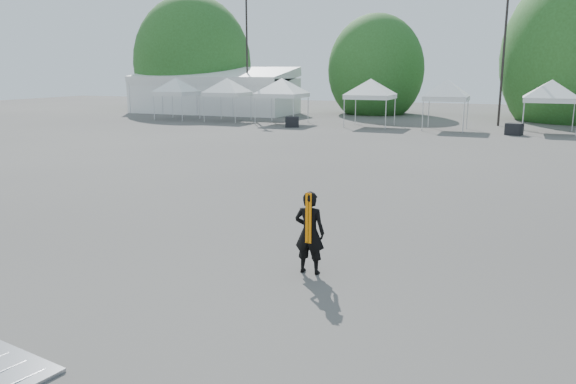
% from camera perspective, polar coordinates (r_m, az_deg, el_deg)
% --- Properties ---
extents(ground, '(120.00, 120.00, 0.00)m').
position_cam_1_polar(ground, '(12.51, 0.67, -5.83)').
color(ground, '#474442').
rests_on(ground, ground).
extents(marquee, '(15.00, 6.25, 4.23)m').
position_cam_1_polar(marquee, '(53.12, -7.57, 10.07)').
color(marquee, white).
rests_on(marquee, ground).
extents(light_pole_west, '(0.60, 0.25, 10.30)m').
position_cam_1_polar(light_pole_west, '(50.35, -4.20, 14.35)').
color(light_pole_west, black).
rests_on(light_pole_west, ground).
extents(light_pole_east, '(0.60, 0.25, 9.80)m').
position_cam_1_polar(light_pole_east, '(43.11, 21.11, 13.61)').
color(light_pole_east, black).
rests_on(light_pole_east, ground).
extents(tree_far_w, '(4.80, 4.80, 7.30)m').
position_cam_1_polar(tree_far_w, '(57.71, -9.66, 12.72)').
color(tree_far_w, '#382314').
rests_on(tree_far_w, ground).
extents(tree_mid_w, '(4.16, 4.16, 6.33)m').
position_cam_1_polar(tree_mid_w, '(52.54, 8.91, 12.14)').
color(tree_mid_w, '#382314').
rests_on(tree_mid_w, ground).
extents(tent_a, '(3.98, 3.98, 3.88)m').
position_cam_1_polar(tent_a, '(46.79, -11.31, 10.99)').
color(tent_a, silver).
rests_on(tent_a, ground).
extents(tent_b, '(4.12, 4.12, 3.88)m').
position_cam_1_polar(tent_b, '(44.60, -6.20, 11.11)').
color(tent_b, silver).
rests_on(tent_b, ground).
extents(tent_c, '(4.58, 4.58, 3.88)m').
position_cam_1_polar(tent_c, '(42.29, -0.62, 11.12)').
color(tent_c, silver).
rests_on(tent_c, ground).
extents(tent_d, '(4.43, 4.43, 3.88)m').
position_cam_1_polar(tent_d, '(40.46, 8.41, 10.94)').
color(tent_d, silver).
rests_on(tent_d, ground).
extents(tent_e, '(3.93, 3.93, 3.88)m').
position_cam_1_polar(tent_e, '(39.03, 15.88, 10.57)').
color(tent_e, silver).
rests_on(tent_e, ground).
extents(tent_f, '(4.57, 4.57, 3.88)m').
position_cam_1_polar(tent_f, '(39.54, 25.25, 9.90)').
color(tent_f, silver).
rests_on(tent_f, ground).
extents(man, '(0.61, 0.41, 1.64)m').
position_cam_1_polar(man, '(10.87, 2.21, -4.12)').
color(man, black).
rests_on(man, ground).
extents(crate_west, '(1.12, 1.00, 0.72)m').
position_cam_1_polar(crate_west, '(39.55, 0.42, 7.13)').
color(crate_west, black).
rests_on(crate_west, ground).
extents(crate_mid, '(1.11, 0.97, 0.72)m').
position_cam_1_polar(crate_mid, '(37.32, 21.98, 5.94)').
color(crate_mid, black).
rests_on(crate_mid, ground).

